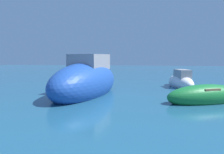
% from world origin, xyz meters
% --- Properties ---
extents(moored_boat_1, '(3.79, 6.71, 2.76)m').
position_xyz_m(moored_boat_1, '(-10.67, 6.70, 0.74)').
color(moored_boat_1, '#1E479E').
rests_on(moored_boat_1, ground).
extents(moored_boat_4, '(4.96, 3.53, 1.97)m').
position_xyz_m(moored_boat_4, '(-12.61, 12.82, 0.52)').
color(moored_boat_4, '#1E479E').
rests_on(moored_boat_4, ground).
extents(moored_boat_5, '(1.84, 3.23, 1.48)m').
position_xyz_m(moored_boat_5, '(-4.83, 9.82, 0.38)').
color(moored_boat_5, white).
rests_on(moored_boat_5, ground).
extents(moored_boat_6, '(4.08, 2.52, 1.08)m').
position_xyz_m(moored_boat_6, '(-4.66, 5.39, 0.30)').
color(moored_boat_6, '#197233').
rests_on(moored_boat_6, ground).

